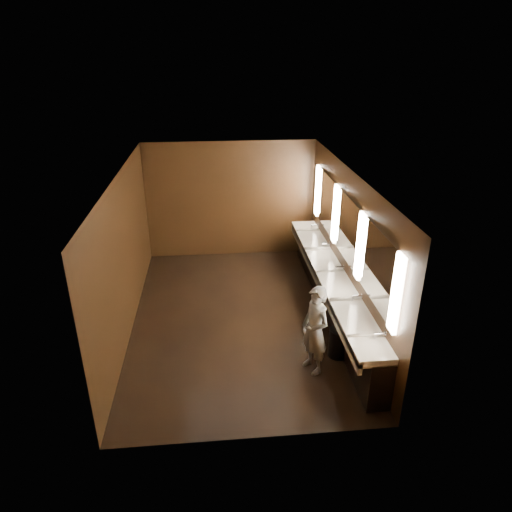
{
  "coord_description": "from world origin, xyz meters",
  "views": [
    {
      "loc": [
        -0.4,
        -7.48,
        4.75
      ],
      "look_at": [
        0.32,
        0.0,
        1.28
      ],
      "focal_mm": 32.0,
      "sensor_mm": 36.0,
      "label": 1
    }
  ],
  "objects": [
    {
      "name": "wall_back",
      "position": [
        0.0,
        3.0,
        1.4
      ],
      "size": [
        4.0,
        0.02,
        2.8
      ],
      "primitive_type": "cube",
      "color": "black",
      "rests_on": "floor"
    },
    {
      "name": "wall_left",
      "position": [
        -2.0,
        0.0,
        1.4
      ],
      "size": [
        0.02,
        6.0,
        2.8
      ],
      "primitive_type": "cube",
      "color": "black",
      "rests_on": "floor"
    },
    {
      "name": "sink_counter",
      "position": [
        1.79,
        0.0,
        0.5
      ],
      "size": [
        0.55,
        5.4,
        1.01
      ],
      "color": "black",
      "rests_on": "floor"
    },
    {
      "name": "mirror_band",
      "position": [
        1.98,
        -0.0,
        1.75
      ],
      "size": [
        0.06,
        5.03,
        1.15
      ],
      "color": "#FFE8C8",
      "rests_on": "wall_right"
    },
    {
      "name": "wall_front",
      "position": [
        0.0,
        -3.0,
        1.4
      ],
      "size": [
        4.0,
        0.02,
        2.8
      ],
      "primitive_type": "cube",
      "color": "black",
      "rests_on": "floor"
    },
    {
      "name": "ceiling",
      "position": [
        0.0,
        0.0,
        2.8
      ],
      "size": [
        4.0,
        6.0,
        0.02
      ],
      "primitive_type": "cube",
      "color": "#2D2D2B",
      "rests_on": "wall_back"
    },
    {
      "name": "trash_bin",
      "position": [
        1.58,
        -1.35,
        0.25
      ],
      "size": [
        0.39,
        0.39,
        0.51
      ],
      "primitive_type": "cylinder",
      "rotation": [
        0.0,
        0.0,
        -0.22
      ],
      "color": "black",
      "rests_on": "floor"
    },
    {
      "name": "person",
      "position": [
        1.09,
        -1.66,
        0.74
      ],
      "size": [
        0.55,
        0.64,
        1.48
      ],
      "primitive_type": "imported",
      "rotation": [
        0.0,
        0.0,
        -1.14
      ],
      "color": "#97B1E2",
      "rests_on": "floor"
    },
    {
      "name": "floor",
      "position": [
        0.0,
        0.0,
        0.0
      ],
      "size": [
        6.0,
        6.0,
        0.0
      ],
      "primitive_type": "plane",
      "color": "black",
      "rests_on": "ground"
    },
    {
      "name": "wall_right",
      "position": [
        2.0,
        0.0,
        1.4
      ],
      "size": [
        0.02,
        6.0,
        2.8
      ],
      "primitive_type": "cube",
      "color": "black",
      "rests_on": "floor"
    }
  ]
}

